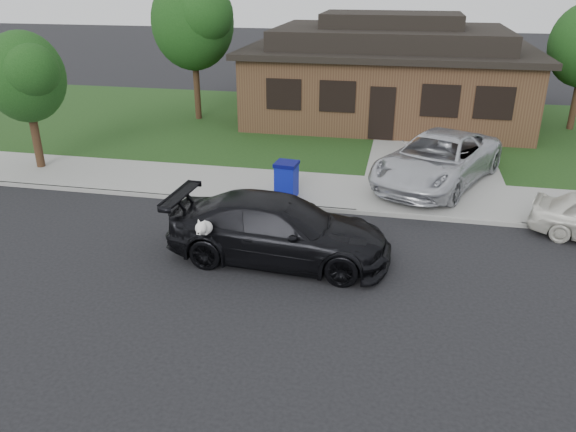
# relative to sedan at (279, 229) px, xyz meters

# --- Properties ---
(ground) EXTENTS (120.00, 120.00, 0.00)m
(ground) POSITION_rel_sedan_xyz_m (-2.17, -0.36, -0.78)
(ground) COLOR black
(ground) RESTS_ON ground
(sidewalk) EXTENTS (60.00, 3.00, 0.12)m
(sidewalk) POSITION_rel_sedan_xyz_m (-2.17, 4.64, -0.72)
(sidewalk) COLOR gray
(sidewalk) RESTS_ON ground
(curb) EXTENTS (60.00, 0.12, 0.12)m
(curb) POSITION_rel_sedan_xyz_m (-2.17, 3.14, -0.72)
(curb) COLOR gray
(curb) RESTS_ON ground
(lawn) EXTENTS (60.00, 13.00, 0.13)m
(lawn) POSITION_rel_sedan_xyz_m (-2.17, 12.64, -0.71)
(lawn) COLOR #193814
(lawn) RESTS_ON ground
(driveway) EXTENTS (4.50, 13.00, 0.14)m
(driveway) POSITION_rel_sedan_xyz_m (3.83, 9.64, -0.71)
(driveway) COLOR gray
(driveway) RESTS_ON ground
(sedan) EXTENTS (5.43, 2.63, 1.55)m
(sedan) POSITION_rel_sedan_xyz_m (0.00, 0.00, 0.00)
(sedan) COLOR black
(sedan) RESTS_ON ground
(minivan) EXTENTS (4.72, 6.26, 1.58)m
(minivan) POSITION_rel_sedan_xyz_m (3.86, 5.88, 0.15)
(minivan) COLOR silver
(minivan) RESTS_ON driveway
(recycling_bin) EXTENTS (0.72, 0.74, 1.09)m
(recycling_bin) POSITION_rel_sedan_xyz_m (-0.61, 3.77, -0.10)
(recycling_bin) COLOR #0E1BA1
(recycling_bin) RESTS_ON sidewalk
(house) EXTENTS (12.60, 8.60, 4.65)m
(house) POSITION_rel_sedan_xyz_m (1.83, 14.64, 1.36)
(house) COLOR #422B1C
(house) RESTS_ON ground
(tree_0) EXTENTS (3.78, 3.60, 6.34)m
(tree_0) POSITION_rel_sedan_xyz_m (-6.51, 12.52, 3.70)
(tree_0) COLOR #332114
(tree_0) RESTS_ON ground
(tree_2) EXTENTS (2.73, 2.60, 4.59)m
(tree_2) POSITION_rel_sedan_xyz_m (-9.55, 4.75, 2.49)
(tree_2) COLOR #332114
(tree_2) RESTS_ON ground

